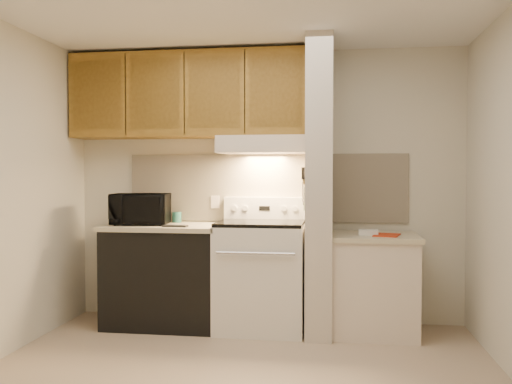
# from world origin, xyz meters

# --- Properties ---
(floor) EXTENTS (3.60, 3.60, 0.00)m
(floor) POSITION_xyz_m (0.00, 0.00, 0.00)
(floor) COLOR tan
(floor) RESTS_ON ground
(ceiling) EXTENTS (3.60, 3.60, 0.00)m
(ceiling) POSITION_xyz_m (0.00, 0.00, 2.50)
(ceiling) COLOR white
(ceiling) RESTS_ON wall_back
(wall_back) EXTENTS (3.60, 2.50, 0.02)m
(wall_back) POSITION_xyz_m (0.00, 1.50, 1.25)
(wall_back) COLOR beige
(wall_back) RESTS_ON floor
(backsplash) EXTENTS (2.60, 0.02, 0.63)m
(backsplash) POSITION_xyz_m (0.00, 1.49, 1.24)
(backsplash) COLOR #FFEDCD
(backsplash) RESTS_ON wall_back
(range_body) EXTENTS (0.76, 0.65, 0.92)m
(range_body) POSITION_xyz_m (0.00, 1.16, 0.46)
(range_body) COLOR silver
(range_body) RESTS_ON floor
(oven_window) EXTENTS (0.50, 0.01, 0.30)m
(oven_window) POSITION_xyz_m (0.00, 0.84, 0.50)
(oven_window) COLOR black
(oven_window) RESTS_ON range_body
(oven_handle) EXTENTS (0.65, 0.02, 0.02)m
(oven_handle) POSITION_xyz_m (0.00, 0.80, 0.72)
(oven_handle) COLOR silver
(oven_handle) RESTS_ON range_body
(cooktop) EXTENTS (0.74, 0.64, 0.03)m
(cooktop) POSITION_xyz_m (0.00, 1.16, 0.94)
(cooktop) COLOR black
(cooktop) RESTS_ON range_body
(range_backguard) EXTENTS (0.76, 0.08, 0.20)m
(range_backguard) POSITION_xyz_m (0.00, 1.44, 1.05)
(range_backguard) COLOR silver
(range_backguard) RESTS_ON range_body
(range_display) EXTENTS (0.10, 0.01, 0.04)m
(range_display) POSITION_xyz_m (0.00, 1.40, 1.05)
(range_display) COLOR black
(range_display) RESTS_ON range_backguard
(range_knob_left_outer) EXTENTS (0.05, 0.02, 0.05)m
(range_knob_left_outer) POSITION_xyz_m (-0.28, 1.40, 1.05)
(range_knob_left_outer) COLOR silver
(range_knob_left_outer) RESTS_ON range_backguard
(range_knob_left_inner) EXTENTS (0.05, 0.02, 0.05)m
(range_knob_left_inner) POSITION_xyz_m (-0.18, 1.40, 1.05)
(range_knob_left_inner) COLOR silver
(range_knob_left_inner) RESTS_ON range_backguard
(range_knob_right_inner) EXTENTS (0.05, 0.02, 0.05)m
(range_knob_right_inner) POSITION_xyz_m (0.18, 1.40, 1.05)
(range_knob_right_inner) COLOR silver
(range_knob_right_inner) RESTS_ON range_backguard
(range_knob_right_outer) EXTENTS (0.05, 0.02, 0.05)m
(range_knob_right_outer) POSITION_xyz_m (0.28, 1.40, 1.05)
(range_knob_right_outer) COLOR silver
(range_knob_right_outer) RESTS_ON range_backguard
(dishwasher_front) EXTENTS (1.00, 0.63, 0.87)m
(dishwasher_front) POSITION_xyz_m (-0.88, 1.17, 0.43)
(dishwasher_front) COLOR black
(dishwasher_front) RESTS_ON floor
(left_countertop) EXTENTS (1.04, 0.67, 0.04)m
(left_countertop) POSITION_xyz_m (-0.88, 1.17, 0.89)
(left_countertop) COLOR #C4B998
(left_countertop) RESTS_ON dishwasher_front
(spoon_rest) EXTENTS (0.22, 0.08, 0.01)m
(spoon_rest) POSITION_xyz_m (-0.72, 0.97, 0.92)
(spoon_rest) COLOR black
(spoon_rest) RESTS_ON left_countertop
(teal_jar) EXTENTS (0.09, 0.09, 0.10)m
(teal_jar) POSITION_xyz_m (-0.83, 1.39, 0.96)
(teal_jar) COLOR #28675E
(teal_jar) RESTS_ON left_countertop
(outlet) EXTENTS (0.08, 0.01, 0.12)m
(outlet) POSITION_xyz_m (-0.48, 1.48, 1.10)
(outlet) COLOR beige
(outlet) RESTS_ON backsplash
(microwave) EXTENTS (0.54, 0.40, 0.28)m
(microwave) POSITION_xyz_m (-1.09, 1.15, 1.05)
(microwave) COLOR black
(microwave) RESTS_ON left_countertop
(partition_pillar) EXTENTS (0.22, 0.70, 2.50)m
(partition_pillar) POSITION_xyz_m (0.51, 1.15, 1.25)
(partition_pillar) COLOR beige
(partition_pillar) RESTS_ON floor
(pillar_trim) EXTENTS (0.01, 0.70, 0.04)m
(pillar_trim) POSITION_xyz_m (0.39, 1.15, 1.30)
(pillar_trim) COLOR olive
(pillar_trim) RESTS_ON partition_pillar
(knife_strip) EXTENTS (0.02, 0.42, 0.04)m
(knife_strip) POSITION_xyz_m (0.39, 1.10, 1.32)
(knife_strip) COLOR black
(knife_strip) RESTS_ON partition_pillar
(knife_blade_a) EXTENTS (0.01, 0.03, 0.16)m
(knife_blade_a) POSITION_xyz_m (0.38, 0.94, 1.22)
(knife_blade_a) COLOR silver
(knife_blade_a) RESTS_ON knife_strip
(knife_handle_a) EXTENTS (0.02, 0.02, 0.10)m
(knife_handle_a) POSITION_xyz_m (0.38, 0.94, 1.37)
(knife_handle_a) COLOR black
(knife_handle_a) RESTS_ON knife_strip
(knife_blade_b) EXTENTS (0.01, 0.04, 0.18)m
(knife_blade_b) POSITION_xyz_m (0.38, 1.01, 1.21)
(knife_blade_b) COLOR silver
(knife_blade_b) RESTS_ON knife_strip
(knife_handle_b) EXTENTS (0.02, 0.02, 0.10)m
(knife_handle_b) POSITION_xyz_m (0.38, 1.02, 1.37)
(knife_handle_b) COLOR black
(knife_handle_b) RESTS_ON knife_strip
(knife_blade_c) EXTENTS (0.01, 0.04, 0.20)m
(knife_blade_c) POSITION_xyz_m (0.38, 1.09, 1.20)
(knife_blade_c) COLOR silver
(knife_blade_c) RESTS_ON knife_strip
(knife_handle_c) EXTENTS (0.02, 0.02, 0.10)m
(knife_handle_c) POSITION_xyz_m (0.38, 1.09, 1.37)
(knife_handle_c) COLOR black
(knife_handle_c) RESTS_ON knife_strip
(knife_blade_d) EXTENTS (0.01, 0.04, 0.16)m
(knife_blade_d) POSITION_xyz_m (0.38, 1.17, 1.22)
(knife_blade_d) COLOR silver
(knife_blade_d) RESTS_ON knife_strip
(knife_handle_d) EXTENTS (0.02, 0.02, 0.10)m
(knife_handle_d) POSITION_xyz_m (0.38, 1.18, 1.37)
(knife_handle_d) COLOR black
(knife_handle_d) RESTS_ON knife_strip
(knife_blade_e) EXTENTS (0.01, 0.04, 0.18)m
(knife_blade_e) POSITION_xyz_m (0.38, 1.25, 1.21)
(knife_blade_e) COLOR silver
(knife_blade_e) RESTS_ON knife_strip
(knife_handle_e) EXTENTS (0.02, 0.02, 0.10)m
(knife_handle_e) POSITION_xyz_m (0.38, 1.26, 1.37)
(knife_handle_e) COLOR black
(knife_handle_e) RESTS_ON knife_strip
(oven_mitt) EXTENTS (0.03, 0.09, 0.22)m
(oven_mitt) POSITION_xyz_m (0.38, 1.32, 1.15)
(oven_mitt) COLOR gray
(oven_mitt) RESTS_ON partition_pillar
(right_cab_base) EXTENTS (0.70, 0.60, 0.81)m
(right_cab_base) POSITION_xyz_m (0.97, 1.15, 0.40)
(right_cab_base) COLOR beige
(right_cab_base) RESTS_ON floor
(right_countertop) EXTENTS (0.74, 0.64, 0.04)m
(right_countertop) POSITION_xyz_m (0.97, 1.15, 0.83)
(right_countertop) COLOR #C4B998
(right_countertop) RESTS_ON right_cab_base
(red_folder) EXTENTS (0.26, 0.31, 0.01)m
(red_folder) POSITION_xyz_m (1.07, 1.08, 0.85)
(red_folder) COLOR #B92F12
(red_folder) RESTS_ON right_countertop
(white_box) EXTENTS (0.17, 0.11, 0.04)m
(white_box) POSITION_xyz_m (0.92, 1.10, 0.87)
(white_box) COLOR white
(white_box) RESTS_ON right_countertop
(range_hood) EXTENTS (0.78, 0.44, 0.15)m
(range_hood) POSITION_xyz_m (0.00, 1.28, 1.62)
(range_hood) COLOR beige
(range_hood) RESTS_ON upper_cabinets
(hood_lip) EXTENTS (0.78, 0.04, 0.06)m
(hood_lip) POSITION_xyz_m (0.00, 1.07, 1.58)
(hood_lip) COLOR beige
(hood_lip) RESTS_ON range_hood
(upper_cabinets) EXTENTS (2.18, 0.33, 0.77)m
(upper_cabinets) POSITION_xyz_m (-0.69, 1.32, 2.08)
(upper_cabinets) COLOR olive
(upper_cabinets) RESTS_ON wall_back
(cab_door_a) EXTENTS (0.46, 0.01, 0.63)m
(cab_door_a) POSITION_xyz_m (-1.51, 1.17, 2.08)
(cab_door_a) COLOR olive
(cab_door_a) RESTS_ON upper_cabinets
(cab_gap_a) EXTENTS (0.01, 0.01, 0.73)m
(cab_gap_a) POSITION_xyz_m (-1.23, 1.16, 2.08)
(cab_gap_a) COLOR black
(cab_gap_a) RESTS_ON upper_cabinets
(cab_door_b) EXTENTS (0.46, 0.01, 0.63)m
(cab_door_b) POSITION_xyz_m (-0.96, 1.17, 2.08)
(cab_door_b) COLOR olive
(cab_door_b) RESTS_ON upper_cabinets
(cab_gap_b) EXTENTS (0.01, 0.01, 0.73)m
(cab_gap_b) POSITION_xyz_m (-0.69, 1.16, 2.08)
(cab_gap_b) COLOR black
(cab_gap_b) RESTS_ON upper_cabinets
(cab_door_c) EXTENTS (0.46, 0.01, 0.63)m
(cab_door_c) POSITION_xyz_m (-0.42, 1.17, 2.08)
(cab_door_c) COLOR olive
(cab_door_c) RESTS_ON upper_cabinets
(cab_gap_c) EXTENTS (0.01, 0.01, 0.73)m
(cab_gap_c) POSITION_xyz_m (-0.14, 1.16, 2.08)
(cab_gap_c) COLOR black
(cab_gap_c) RESTS_ON upper_cabinets
(cab_door_d) EXTENTS (0.46, 0.01, 0.63)m
(cab_door_d) POSITION_xyz_m (0.13, 1.17, 2.08)
(cab_door_d) COLOR olive
(cab_door_d) RESTS_ON upper_cabinets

